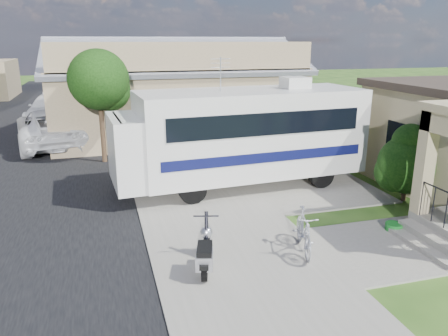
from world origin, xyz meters
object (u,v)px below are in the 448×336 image
object	(u,v)px
motorhome	(242,133)
scooter	(205,252)
pickup_truck	(51,127)
van	(51,108)
shrub	(408,162)
garden_hose	(394,228)
bicycle	(304,234)

from	to	relation	value
motorhome	scooter	xyz separation A→B (m)	(-2.59, -5.40, -1.37)
pickup_truck	van	size ratio (longest dim) A/B	1.13
shrub	scooter	world-z (taller)	shrub
garden_hose	bicycle	bearing A→B (deg)	-170.89
garden_hose	pickup_truck	bearing A→B (deg)	126.20
motorhome	bicycle	xyz separation A→B (m)	(-0.17, -5.19, -1.34)
pickup_truck	garden_hose	bearing A→B (deg)	117.08
motorhome	bicycle	bearing A→B (deg)	-95.60
shrub	scooter	size ratio (longest dim) A/B	1.53
pickup_truck	garden_hose	world-z (taller)	pickup_truck
pickup_truck	bicycle	bearing A→B (deg)	107.23
motorhome	pickup_truck	bearing A→B (deg)	125.77
scooter	garden_hose	xyz separation A→B (m)	(5.28, 0.66, -0.38)
pickup_truck	motorhome	bearing A→B (deg)	120.43
scooter	motorhome	bearing A→B (deg)	80.38
bicycle	garden_hose	xyz separation A→B (m)	(2.85, 0.46, -0.41)
motorhome	pickup_truck	xyz separation A→B (m)	(-6.84, 8.28, -0.97)
bicycle	pickup_truck	bearing A→B (deg)	131.87
scooter	garden_hose	distance (m)	5.33
shrub	garden_hose	world-z (taller)	shrub
van	bicycle	bearing A→B (deg)	-63.15
shrub	van	xyz separation A→B (m)	(-11.98, 17.92, -0.44)
bicycle	shrub	bearing A→B (deg)	43.09
shrub	scooter	distance (m)	7.63
scooter	van	xyz separation A→B (m)	(-4.87, 20.57, 0.34)
motorhome	garden_hose	world-z (taller)	motorhome
motorhome	bicycle	distance (m)	5.36
bicycle	van	world-z (taller)	van
shrub	pickup_truck	distance (m)	15.84
pickup_truck	garden_hose	size ratio (longest dim) A/B	14.20
shrub	bicycle	world-z (taller)	shrub
motorhome	scooter	bearing A→B (deg)	-119.41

